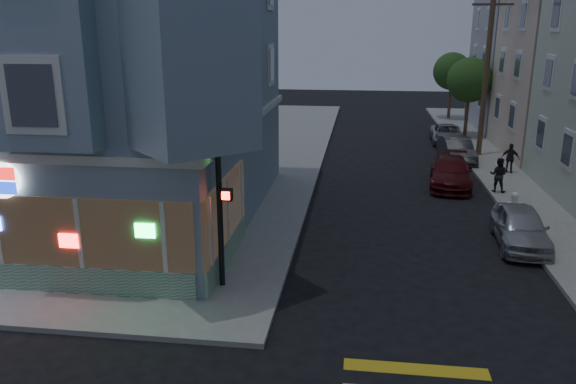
% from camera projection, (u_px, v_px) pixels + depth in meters
% --- Properties ---
extents(sidewalk_nw, '(33.00, 42.00, 0.15)m').
position_uv_depth(sidewalk_nw, '(63.00, 148.00, 35.30)').
color(sidewalk_nw, gray).
rests_on(sidewalk_nw, ground).
extents(corner_building, '(14.60, 14.60, 11.40)m').
position_uv_depth(corner_building, '(69.00, 69.00, 21.32)').
color(corner_building, '#77909F').
rests_on(corner_building, sidewalk_nw).
extents(row_house_d, '(12.00, 8.60, 10.50)m').
position_uv_depth(row_house_d, '(567.00, 56.00, 40.13)').
color(row_house_d, '#9C96A5').
rests_on(row_house_d, sidewalk_ne).
extents(utility_pole, '(2.20, 0.30, 9.00)m').
position_uv_depth(utility_pole, '(486.00, 74.00, 31.73)').
color(utility_pole, '#4C3826').
rests_on(utility_pole, sidewalk_ne).
extents(street_tree_near, '(3.00, 3.00, 5.30)m').
position_uv_depth(street_tree_near, '(470.00, 80.00, 37.65)').
color(street_tree_near, '#4C3826').
rests_on(street_tree_near, sidewalk_ne).
extents(street_tree_far, '(3.00, 3.00, 5.30)m').
position_uv_depth(street_tree_far, '(452.00, 71.00, 45.26)').
color(street_tree_far, '#4C3826').
rests_on(street_tree_far, sidewalk_ne).
extents(pedestrian_a, '(0.93, 0.83, 1.57)m').
position_uv_depth(pedestrian_a, '(498.00, 175.00, 25.33)').
color(pedestrian_a, black).
rests_on(pedestrian_a, sidewalk_ne).
extents(pedestrian_b, '(0.96, 0.67, 1.51)m').
position_uv_depth(pedestrian_b, '(510.00, 158.00, 28.71)').
color(pedestrian_b, black).
rests_on(pedestrian_b, sidewalk_ne).
extents(parked_car_a, '(1.88, 4.13, 1.38)m').
position_uv_depth(parked_car_a, '(521.00, 227.00, 19.42)').
color(parked_car_a, '#ABADB3').
rests_on(parked_car_a, ground).
extents(parked_car_b, '(1.74, 4.26, 1.37)m').
position_uv_depth(parked_car_b, '(457.00, 150.00, 31.61)').
color(parked_car_b, '#35373A').
rests_on(parked_car_b, ground).
extents(parked_car_c, '(2.44, 4.86, 1.35)m').
position_uv_depth(parked_car_c, '(451.00, 172.00, 26.80)').
color(parked_car_c, '#541316').
rests_on(parked_car_c, ground).
extents(parked_car_d, '(2.16, 4.36, 1.19)m').
position_uv_depth(parked_car_d, '(447.00, 134.00, 36.97)').
color(parked_car_d, '#91959A').
rests_on(parked_car_d, ground).
extents(traffic_signal, '(0.58, 0.57, 5.08)m').
position_uv_depth(traffic_signal, '(218.00, 171.00, 15.22)').
color(traffic_signal, black).
rests_on(traffic_signal, sidewalk_nw).
extents(fire_hydrant, '(0.50, 0.29, 0.86)m').
position_uv_depth(fire_hydrant, '(514.00, 202.00, 22.50)').
color(fire_hydrant, white).
rests_on(fire_hydrant, sidewalk_ne).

